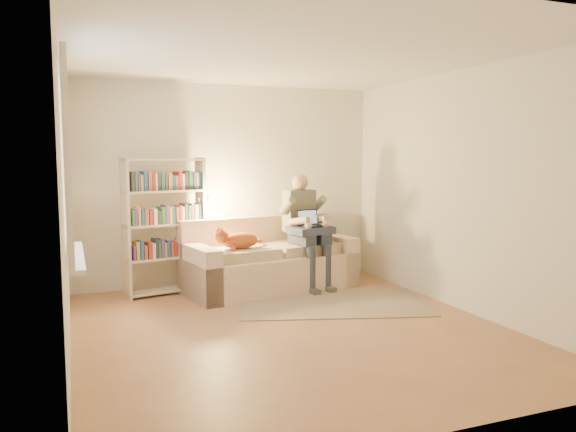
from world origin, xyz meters
name	(u,v)px	position (x,y,z in m)	size (l,w,h in m)	color
floor	(291,329)	(0.00, 0.00, 0.00)	(4.50, 4.50, 0.00)	#8C6040
ceiling	(291,55)	(0.00, 0.00, 2.60)	(4.00, 4.50, 0.02)	white
wall_left	(64,202)	(-2.00, 0.00, 1.30)	(0.02, 4.50, 2.60)	silver
wall_right	(464,191)	(2.00, 0.00, 1.30)	(0.02, 4.50, 2.60)	silver
wall_back	(228,185)	(0.00, 2.25, 1.30)	(4.00, 0.02, 2.60)	silver
wall_front	(435,221)	(0.00, -2.25, 1.30)	(4.00, 0.02, 2.60)	silver
window	(70,191)	(-1.95, 0.20, 1.38)	(0.12, 1.52, 1.69)	white
sofa	(268,263)	(0.35, 1.68, 0.33)	(2.24, 1.28, 0.90)	beige
person	(305,223)	(0.82, 1.59, 0.83)	(0.48, 0.67, 1.45)	slate
cat	(236,240)	(-0.13, 1.46, 0.68)	(0.66, 0.31, 0.25)	#D26229
blanket	(310,230)	(0.83, 1.46, 0.75)	(0.50, 0.41, 0.09)	#2C354D
laptop	(309,222)	(0.83, 1.47, 0.85)	(0.33, 0.29, 0.26)	black
bookshelf	(165,219)	(-0.89, 1.89, 0.92)	(1.13, 0.45, 1.66)	beige
rug	(333,303)	(0.79, 0.71, 0.01)	(2.11, 1.25, 0.01)	gray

